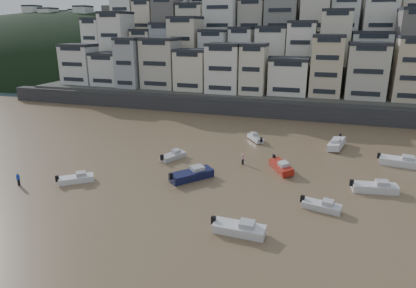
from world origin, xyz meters
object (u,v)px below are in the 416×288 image
(boat_e, at_px, (281,166))
(boat_f, at_px, (173,155))
(boat_d, at_px, (375,186))
(boat_g, at_px, (401,160))
(boat_i, at_px, (337,143))
(boat_a, at_px, (239,227))
(boat_h, at_px, (256,137))
(person_blue, at_px, (18,179))
(boat_j, at_px, (76,178))
(person_pink, at_px, (243,159))
(boat_c, at_px, (192,173))
(boat_b, at_px, (322,205))

(boat_e, bearing_deg, boat_f, -119.45)
(boat_d, xyz_separation_m, boat_g, (4.57, 10.74, 0.07))
(boat_d, height_order, boat_i, boat_i)
(boat_a, distance_m, boat_h, 31.27)
(boat_a, bearing_deg, boat_h, 100.30)
(boat_d, height_order, person_blue, person_blue)
(boat_j, height_order, person_pink, person_pink)
(boat_e, distance_m, person_pink, 5.76)
(boat_i, relative_size, person_blue, 3.82)
(boat_c, distance_m, boat_j, 15.02)
(boat_b, xyz_separation_m, boat_e, (-5.74, 10.29, 0.16))
(boat_h, xyz_separation_m, person_blue, (-25.17, -28.19, 0.22))
(boat_f, distance_m, person_pink, 10.65)
(boat_e, distance_m, boat_j, 27.64)
(boat_h, distance_m, boat_i, 13.58)
(boat_c, distance_m, person_pink, 9.18)
(boat_c, relative_size, person_blue, 3.75)
(boat_d, height_order, boat_e, boat_d)
(boat_a, height_order, person_blue, person_blue)
(boat_a, relative_size, boat_f, 1.18)
(boat_a, height_order, boat_f, boat_a)
(boat_f, distance_m, boat_i, 27.27)
(boat_d, relative_size, boat_h, 1.22)
(boat_g, distance_m, boat_h, 23.14)
(person_blue, height_order, person_pink, same)
(boat_a, xyz_separation_m, boat_j, (-23.07, 5.86, -0.11))
(boat_a, bearing_deg, boat_d, 49.41)
(boat_h, bearing_deg, boat_a, 153.08)
(boat_a, xyz_separation_m, boat_c, (-9.09, 11.35, 0.12))
(boat_j, bearing_deg, boat_f, 16.02)
(boat_a, distance_m, boat_j, 23.80)
(boat_e, bearing_deg, boat_h, 175.05)
(person_blue, bearing_deg, boat_f, 45.12)
(boat_c, distance_m, boat_i, 27.04)
(boat_a, distance_m, boat_c, 14.54)
(boat_i, relative_size, boat_j, 1.39)
(boat_j, bearing_deg, person_blue, 167.55)
(boat_b, height_order, boat_f, boat_f)
(boat_i, bearing_deg, boat_h, -78.00)
(boat_h, bearing_deg, boat_i, -124.03)
(boat_e, height_order, person_blue, person_blue)
(boat_e, bearing_deg, person_pink, -129.68)
(boat_b, bearing_deg, boat_e, 131.60)
(person_blue, xyz_separation_m, person_pink, (25.55, 16.11, 0.00))
(boat_b, distance_m, boat_c, 17.05)
(person_pink, bearing_deg, boat_i, 42.84)
(boat_a, xyz_separation_m, boat_g, (18.18, 25.28, 0.10))
(boat_b, height_order, boat_c, boat_c)
(boat_d, height_order, boat_j, boat_d)
(boat_f, bearing_deg, person_pink, -60.27)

